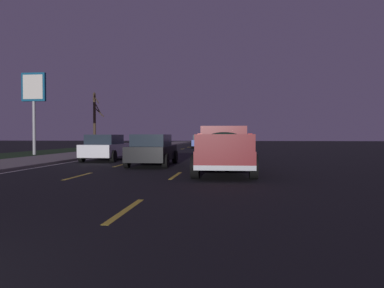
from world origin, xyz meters
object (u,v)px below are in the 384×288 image
sedan_white (106,147)px  gas_price_sign (34,94)px  pickup_truck (224,148)px  sedan_black (152,150)px  sedan_tan (226,147)px  sedan_blue (201,141)px  bare_tree_far (95,120)px

sedan_white → gas_price_sign: 10.42m
pickup_truck → sedan_black: size_ratio=1.24×
pickup_truck → sedan_black: (3.28, 3.60, -0.20)m
pickup_truck → sedan_white: (6.48, 7.16, -0.20)m
sedan_tan → sedan_black: bearing=136.7°
pickup_truck → sedan_white: size_ratio=1.24×
sedan_white → sedan_black: 4.79m
sedan_tan → sedan_white: same height
sedan_blue → sedan_tan: size_ratio=1.00×
sedan_white → gas_price_sign: size_ratio=0.70×
gas_price_sign → bare_tree_far: (10.43, -0.77, -1.57)m
bare_tree_far → sedan_blue: bearing=-62.0°
pickup_truck → sedan_tan: (7.04, 0.06, -0.20)m
sedan_blue → bare_tree_far: (-5.70, 10.73, 2.37)m
pickup_truck → sedan_white: bearing=47.9°
bare_tree_far → sedan_tan: bearing=-137.7°
sedan_white → sedan_black: same height
sedan_blue → sedan_black: same height
pickup_truck → sedan_blue: pickup_truck is taller
sedan_blue → bare_tree_far: 12.38m
sedan_white → sedan_tan: bearing=-85.5°
sedan_tan → bare_tree_far: (15.54, 14.12, 2.37)m
sedan_blue → gas_price_sign: bearing=144.5°
sedan_blue → sedan_tan: bearing=-170.9°
sedan_tan → sedan_black: same height
pickup_truck → sedan_tan: size_ratio=1.24×
pickup_truck → sedan_black: 4.87m
gas_price_sign → bare_tree_far: 10.58m
pickup_truck → bare_tree_far: bare_tree_far is taller
gas_price_sign → bare_tree_far: size_ratio=1.04×
sedan_black → bare_tree_far: 22.14m
sedan_blue → sedan_white: (-21.79, 3.70, 0.00)m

